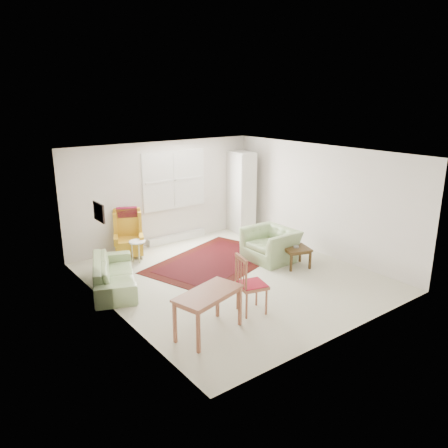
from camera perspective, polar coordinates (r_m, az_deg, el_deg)
room at (r=8.65m, az=0.45°, el=1.20°), size 5.04×5.54×2.51m
rug at (r=9.68m, az=-1.20°, el=-4.86°), size 3.41×2.74×0.03m
sofa at (r=8.58m, az=-14.22°, el=-5.62°), size 1.38×2.03×0.76m
armchair at (r=9.72m, az=6.12°, el=-2.30°), size 0.96×1.09×0.85m
wingback_chair at (r=10.05m, az=-12.39°, el=-1.24°), size 0.84×0.86×1.09m
coffee_table at (r=9.48m, az=9.36°, el=-4.26°), size 0.67×0.67×0.43m
stool at (r=9.81m, az=-11.22°, el=-3.49°), size 0.45×0.45×0.48m
cabinet at (r=11.58m, az=2.21°, el=4.16°), size 0.57×0.91×2.14m
desk at (r=6.79m, az=-2.03°, el=-11.52°), size 1.20×0.82×0.69m
desk_chair at (r=7.36m, az=3.68°, el=-7.80°), size 0.55×0.55×1.03m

